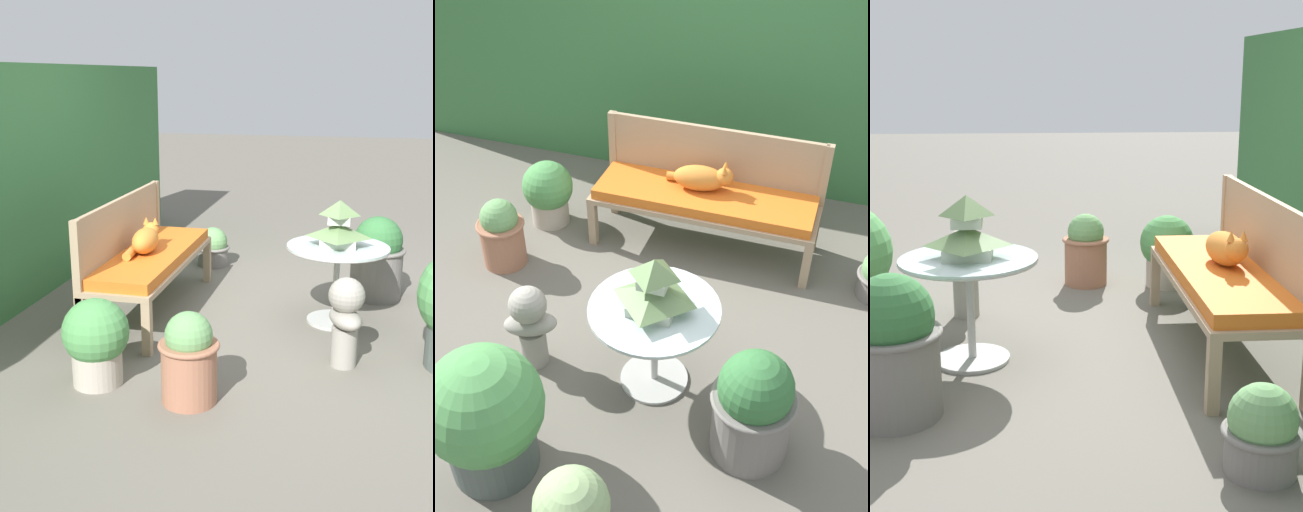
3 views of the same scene
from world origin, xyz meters
TOP-DOWN VIEW (x-y plane):
  - ground at (0.00, 0.00)m, footprint 30.00×30.00m
  - foliage_hedge_back at (0.00, 2.26)m, footprint 6.40×0.72m
  - garden_bench at (0.00, 0.91)m, footprint 1.67×0.52m
  - bench_backrest at (0.00, 1.15)m, footprint 1.67×0.06m
  - cat at (-0.04, 0.95)m, footprint 0.51×0.22m
  - patio_table at (0.08, -0.49)m, footprint 0.74×0.74m
  - pagoda_birdhouse at (0.08, -0.49)m, footprint 0.34×0.34m
  - garden_bust at (-0.66, -0.59)m, footprint 0.36×0.29m
  - potted_plant_bench_right at (-1.25, 0.84)m, footprint 0.40×0.40m
  - potted_plant_path_edge at (-1.33, 0.24)m, footprint 0.35×0.35m
  - potted_plant_table_near at (-0.53, -1.32)m, footprint 0.61×0.61m
  - potted_plant_patio_mid at (0.72, -0.78)m, footprint 0.45×0.45m

SIDE VIEW (x-z plane):
  - ground at x=0.00m, z-range 0.00..0.00m
  - potted_plant_path_edge at x=-1.33m, z-range -0.01..0.53m
  - potted_plant_bench_right at x=-1.25m, z-range 0.01..0.54m
  - garden_bust at x=-0.66m, z-range 0.05..0.63m
  - potted_plant_patio_mid at x=0.72m, z-range 0.00..0.68m
  - potted_plant_table_near at x=-0.53m, z-range 0.01..0.79m
  - garden_bench at x=0.00m, z-range 0.17..0.65m
  - patio_table at x=0.08m, z-range 0.17..0.76m
  - cat at x=-0.04m, z-range 0.46..0.70m
  - bench_backrest at x=0.00m, z-range 0.20..1.08m
  - pagoda_birdhouse at x=0.08m, z-range 0.56..0.90m
  - foliage_hedge_back at x=0.00m, z-range 0.00..1.87m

